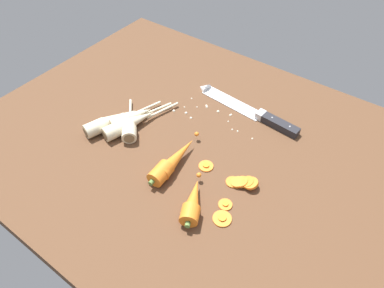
# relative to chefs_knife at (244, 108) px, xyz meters

# --- Properties ---
(ground_plane) EXTENTS (1.20, 0.90, 0.04)m
(ground_plane) POSITION_rel_chefs_knife_xyz_m (-0.03, -0.20, -0.03)
(ground_plane) COLOR brown
(chefs_knife) EXTENTS (0.35, 0.06, 0.04)m
(chefs_knife) POSITION_rel_chefs_knife_xyz_m (0.00, 0.00, 0.00)
(chefs_knife) COLOR silver
(chefs_knife) RESTS_ON ground_plane
(whole_carrot) EXTENTS (0.05, 0.21, 0.04)m
(whole_carrot) POSITION_rel_chefs_knife_xyz_m (-0.03, -0.30, 0.01)
(whole_carrot) COLOR orange
(whole_carrot) RESTS_ON ground_plane
(whole_carrot_second) EXTENTS (0.09, 0.14, 0.04)m
(whole_carrot_second) POSITION_rel_chefs_knife_xyz_m (0.08, -0.37, 0.01)
(whole_carrot_second) COLOR orange
(whole_carrot_second) RESTS_ON ground_plane
(parsnip_front) EXTENTS (0.10, 0.23, 0.04)m
(parsnip_front) POSITION_rel_chefs_knife_xyz_m (-0.26, -0.28, 0.01)
(parsnip_front) COLOR beige
(parsnip_front) RESTS_ON ground_plane
(parsnip_mid_left) EXTENTS (0.09, 0.19, 0.04)m
(parsnip_mid_left) POSITION_rel_chefs_knife_xyz_m (-0.23, -0.24, 0.01)
(parsnip_mid_left) COLOR beige
(parsnip_mid_left) RESTS_ON ground_plane
(parsnip_mid_right) EXTENTS (0.09, 0.24, 0.04)m
(parsnip_mid_right) POSITION_rel_chefs_knife_xyz_m (-0.21, -0.26, 0.01)
(parsnip_mid_right) COLOR beige
(parsnip_mid_right) RESTS_ON ground_plane
(parsnip_back) EXTENTS (0.13, 0.14, 0.04)m
(parsnip_back) POSITION_rel_chefs_knife_xyz_m (-0.21, -0.26, 0.01)
(parsnip_back) COLOR beige
(parsnip_back) RESTS_ON ground_plane
(carrot_slice_stack) EXTENTS (0.08, 0.05, 0.03)m
(carrot_slice_stack) POSITION_rel_chefs_knife_xyz_m (0.14, -0.24, 0.00)
(carrot_slice_stack) COLOR orange
(carrot_slice_stack) RESTS_ON ground_plane
(carrot_slice_stray_near) EXTENTS (0.04, 0.04, 0.01)m
(carrot_slice_stray_near) POSITION_rel_chefs_knife_xyz_m (0.15, -0.35, -0.00)
(carrot_slice_stray_near) COLOR orange
(carrot_slice_stray_near) RESTS_ON ground_plane
(carrot_slice_stray_mid) EXTENTS (0.04, 0.04, 0.01)m
(carrot_slice_stray_mid) POSITION_rel_chefs_knife_xyz_m (0.04, -0.25, -0.00)
(carrot_slice_stray_mid) COLOR orange
(carrot_slice_stray_mid) RESTS_ON ground_plane
(carrot_slice_stray_far) EXTENTS (0.03, 0.03, 0.01)m
(carrot_slice_stray_far) POSITION_rel_chefs_knife_xyz_m (0.14, -0.32, -0.00)
(carrot_slice_stray_far) COLOR orange
(carrot_slice_stray_far) RESTS_ON ground_plane
(mince_crumbs) EXTENTS (0.25, 0.09, 0.01)m
(mince_crumbs) POSITION_rel_chefs_knife_xyz_m (-0.08, -0.08, -0.00)
(mince_crumbs) COLOR silver
(mince_crumbs) RESTS_ON ground_plane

